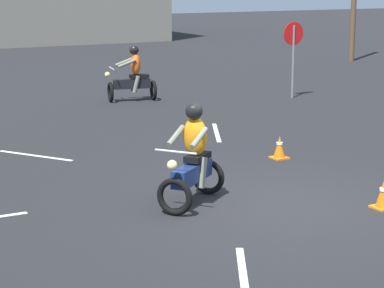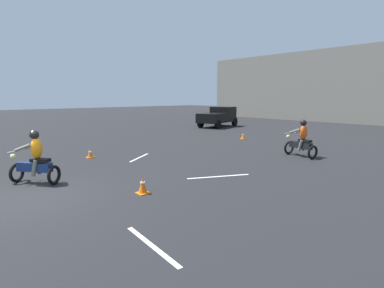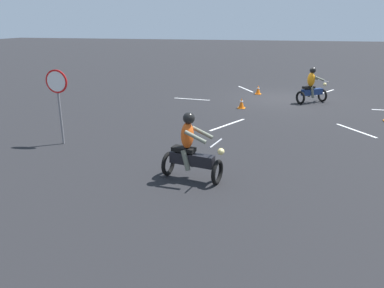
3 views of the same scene
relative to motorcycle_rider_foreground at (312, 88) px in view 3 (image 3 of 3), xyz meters
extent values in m
plane|color=black|center=(1.19, -0.74, -0.73)|extent=(120.00, 120.00, 0.00)
torus|color=black|center=(-0.55, -0.41, -0.43)|extent=(0.44, 0.54, 0.60)
torus|color=black|center=(0.49, 0.37, -0.43)|extent=(0.44, 0.54, 0.60)
cube|color=navy|center=(-0.03, -0.02, -0.21)|extent=(1.02, 0.86, 0.28)
cube|color=black|center=(0.15, 0.11, 0.01)|extent=(0.60, 0.55, 0.10)
cylinder|color=silver|center=(-0.51, -0.38, 0.27)|extent=(0.45, 0.58, 0.04)
sphere|color=#F2E08C|center=(-0.61, -0.46, 0.09)|extent=(0.22, 0.22, 0.16)
ellipsoid|color=orange|center=(0.07, 0.05, 0.37)|extent=(0.46, 0.49, 0.64)
cylinder|color=slate|center=(-0.29, 0.03, 0.42)|extent=(0.49, 0.40, 0.27)
cylinder|color=slate|center=(-0.05, -0.29, 0.42)|extent=(0.49, 0.40, 0.27)
cylinder|color=slate|center=(-0.03, 0.15, -0.21)|extent=(0.27, 0.24, 0.51)
cylinder|color=slate|center=(0.14, -0.07, -0.21)|extent=(0.27, 0.24, 0.51)
sphere|color=black|center=(0.04, 0.03, 0.79)|extent=(0.39, 0.39, 0.28)
torus|color=black|center=(2.72, 10.09, -0.43)|extent=(0.22, 0.61, 0.60)
torus|color=black|center=(3.99, 9.82, -0.43)|extent=(0.22, 0.61, 0.60)
cube|color=black|center=(3.35, 9.95, -0.21)|extent=(1.13, 0.46, 0.28)
cube|color=black|center=(3.57, 9.91, 0.01)|extent=(0.60, 0.37, 0.10)
cylinder|color=silver|center=(2.77, 10.07, 0.27)|extent=(0.18, 0.69, 0.04)
sphere|color=#F2E08C|center=(2.64, 10.10, 0.09)|extent=(0.19, 0.19, 0.16)
ellipsoid|color=#EA5919|center=(3.47, 9.93, 0.37)|extent=(0.36, 0.45, 0.64)
cylinder|color=slate|center=(3.22, 10.18, 0.42)|extent=(0.55, 0.20, 0.27)
cylinder|color=slate|center=(3.14, 9.79, 0.42)|extent=(0.55, 0.20, 0.27)
cylinder|color=slate|center=(3.48, 10.07, -0.21)|extent=(0.26, 0.17, 0.51)
cylinder|color=slate|center=(3.42, 9.79, -0.21)|extent=(0.26, 0.17, 0.51)
sphere|color=black|center=(3.43, 9.94, 0.79)|extent=(0.33, 0.33, 0.28)
cylinder|color=slate|center=(7.90, 8.18, 0.37)|extent=(0.07, 0.07, 2.20)
cylinder|color=red|center=(7.90, 8.20, 1.22)|extent=(0.70, 0.03, 0.70)
cylinder|color=white|center=(7.90, 8.22, 1.22)|extent=(0.60, 0.01, 0.60)
cube|color=orange|center=(3.03, 1.90, -0.71)|extent=(0.32, 0.32, 0.03)
cone|color=orange|center=(3.03, 1.90, -0.48)|extent=(0.24, 0.24, 0.43)
cylinder|color=white|center=(3.03, 1.90, -0.41)|extent=(0.13, 0.13, 0.05)
cube|color=orange|center=(2.54, -1.66, -0.71)|extent=(0.32, 0.32, 0.03)
cone|color=orange|center=(2.54, -1.66, -0.48)|extent=(0.24, 0.24, 0.43)
cylinder|color=white|center=(2.54, -1.66, -0.41)|extent=(0.13, 0.13, 0.05)
cube|color=silver|center=(5.62, 0.41, -0.72)|extent=(1.83, 0.27, 0.01)
cube|color=silver|center=(3.22, 4.76, -0.72)|extent=(1.08, 1.98, 0.01)
cube|color=silver|center=(-1.26, 4.49, -0.72)|extent=(1.13, 1.62, 0.01)
cube|color=silver|center=(-0.96, -3.06, -0.72)|extent=(1.16, 1.96, 0.01)
cube|color=silver|center=(3.33, -3.09, -0.72)|extent=(1.06, 1.83, 0.01)
camera|label=1|loc=(-5.57, -10.24, 2.86)|focal=70.00mm
camera|label=2|loc=(9.85, -2.43, 1.93)|focal=28.00mm
camera|label=3|loc=(1.43, 18.08, 2.92)|focal=35.00mm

